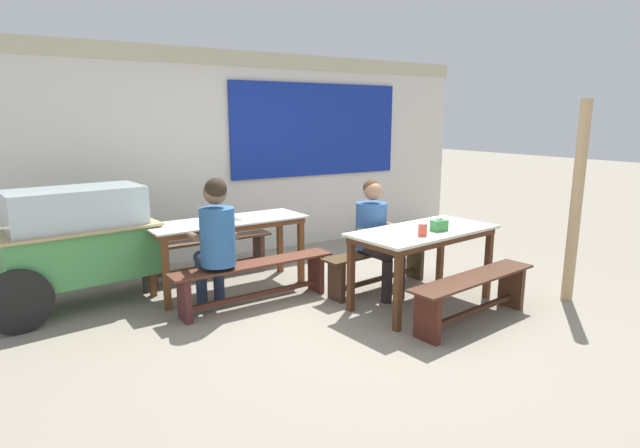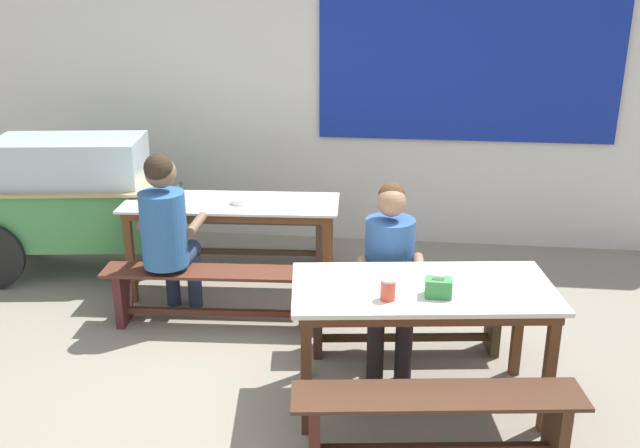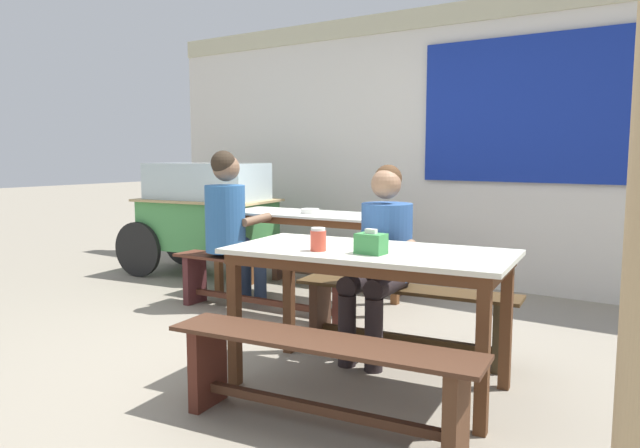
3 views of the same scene
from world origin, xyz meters
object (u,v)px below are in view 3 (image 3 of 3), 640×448
Objects in this scene: dining_table_near at (370,264)px; bench_near_back at (404,311)px; condiment_jar at (318,240)px; person_right_near_table at (382,250)px; tissue_box at (371,243)px; bench_far_back at (337,256)px; bench_near_front at (320,372)px; person_left_back_turned at (230,218)px; food_cart at (206,210)px; dining_table_far at (304,222)px; bench_far_front at (263,279)px; soup_bowl at (310,211)px.

bench_near_back is at bearing 97.99° from dining_table_near.
condiment_jar is at bearing -134.49° from dining_table_near.
tissue_box is (0.29, -0.63, 0.14)m from person_right_near_table.
tissue_box is (1.61, -2.17, 0.53)m from bench_far_back.
bench_near_front is 2.45m from person_left_back_turned.
food_cart is at bearing 143.07° from bench_near_front.
dining_table_far is 11.74× the size of tissue_box.
condiment_jar is (2.76, -1.89, 0.13)m from food_cart.
food_cart is 3.00m from person_right_near_table.
tissue_box is at bearing -31.87° from bench_far_front.
condiment_jar is (-0.28, 0.40, 0.55)m from bench_near_front.
bench_near_back is 1.21× the size of person_right_near_table.
food_cart is 1.59m from soup_bowl.
dining_table_far is at bearing 128.35° from condiment_jar.
bench_near_back is (1.41, -0.83, -0.41)m from dining_table_far.
person_right_near_table is 9.77× the size of condiment_jar.
bench_far_back is 10.00× the size of soup_bowl.
tissue_box is (3.04, -1.82, 0.13)m from food_cart.
dining_table_far is 1.02× the size of bench_far_front.
soup_bowl is at bearing 51.91° from person_left_back_turned.
person_left_back_turned is at bearing 142.71° from bench_near_front.
food_cart reaches higher than tissue_box.
dining_table_near is 0.73m from bench_near_front.
food_cart is at bearing 143.69° from person_left_back_turned.
tissue_box reaches higher than condiment_jar.
food_cart is (-2.88, 1.09, 0.42)m from bench_near_back.
dining_table_near is 2.02m from person_left_back_turned.
person_left_back_turned reaches higher than bench_near_back.
person_left_back_turned is at bearing -120.47° from dining_table_far.
bench_far_back is 3.10m from bench_near_front.
person_left_back_turned is (-1.83, 0.86, 0.06)m from dining_table_near.
bench_far_front is 1.17× the size of bench_near_back.
person_right_near_table is at bearing -49.04° from bench_far_back.
soup_bowl is (-1.49, 1.53, -0.03)m from tissue_box.
tissue_box is at bearing -30.82° from food_cart.
dining_table_near is 1.72m from bench_far_front.
bench_near_back is (1.45, -1.44, -0.02)m from bench_far_back.
person_left_back_turned is 1.95m from condiment_jar.
bench_far_back is 2.04m from bench_near_back.
bench_near_front is at bearing -37.29° from person_left_back_turned.
person_right_near_table is (1.25, -0.32, 0.39)m from bench_far_front.
bench_far_back is at bearing 126.96° from dining_table_near.
dining_table_near is at bearing -25.09° from person_left_back_turned.
bench_far_back is at bearing 121.51° from bench_near_front.
bench_far_front is 1.78m from food_cart.
soup_bowl is at bearing 143.27° from person_right_near_table.
bench_near_front is 12.40× the size of condiment_jar.
bench_far_back is at bearing 93.81° from bench_far_front.
condiment_jar is at bearing -98.14° from bench_near_back.
dining_table_near is at bearing -29.62° from bench_far_front.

